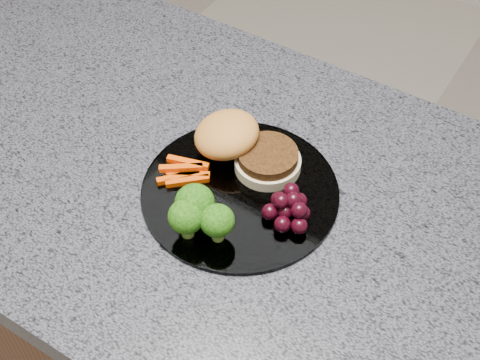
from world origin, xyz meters
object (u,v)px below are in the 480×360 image
(plate, at_px, (240,192))
(island_cabinet, at_px, (219,344))
(burger, at_px, (241,146))
(grape_bunch, at_px, (289,208))

(plate, bearing_deg, island_cabinet, 176.46)
(burger, xyz_separation_m, grape_bunch, (0.11, -0.06, -0.00))
(island_cabinet, distance_m, burger, 0.50)
(burger, bearing_deg, grape_bunch, -44.20)
(island_cabinet, relative_size, burger, 6.89)
(burger, distance_m, grape_bunch, 0.12)
(plate, height_order, burger, burger)
(island_cabinet, bearing_deg, grape_bunch, -3.22)
(grape_bunch, bearing_deg, burger, 152.29)
(plate, relative_size, grape_bunch, 3.97)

